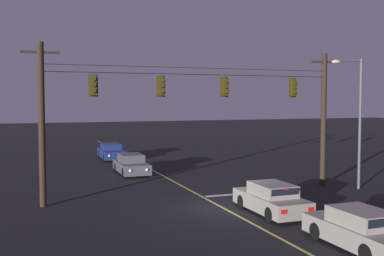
# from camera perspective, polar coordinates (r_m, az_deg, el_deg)

# --- Properties ---
(ground_plane) EXTENTS (180.00, 180.00, 0.00)m
(ground_plane) POSITION_cam_1_polar(r_m,az_deg,el_deg) (22.58, 3.68, -9.74)
(ground_plane) COLOR black
(lane_centre_stripe) EXTENTS (0.14, 60.00, 0.01)m
(lane_centre_stripe) POSITION_cam_1_polar(r_m,az_deg,el_deg) (30.97, -3.23, -6.12)
(lane_centre_stripe) COLOR #D1C64C
(lane_centre_stripe) RESTS_ON ground
(stop_bar_paint) EXTENTS (3.40, 0.36, 0.01)m
(stop_bar_paint) POSITION_cam_1_polar(r_m,az_deg,el_deg) (25.59, 5.29, -8.16)
(stop_bar_paint) COLOR silver
(stop_bar_paint) RESTS_ON ground
(signal_span_assembly) EXTENTS (17.94, 0.32, 7.93)m
(signal_span_assembly) POSITION_cam_1_polar(r_m,az_deg,el_deg) (24.89, 0.80, 1.08)
(signal_span_assembly) COLOR #2D2116
(signal_span_assembly) RESTS_ON ground
(traffic_light_leftmost) EXTENTS (0.48, 0.41, 1.22)m
(traffic_light_leftmost) POSITION_cam_1_polar(r_m,az_deg,el_deg) (23.44, -12.08, 5.16)
(traffic_light_leftmost) COLOR black
(traffic_light_left_inner) EXTENTS (0.48, 0.41, 1.22)m
(traffic_light_left_inner) POSITION_cam_1_polar(r_m,az_deg,el_deg) (24.20, -3.77, 5.17)
(traffic_light_left_inner) COLOR black
(traffic_light_centre) EXTENTS (0.48, 0.41, 1.22)m
(traffic_light_centre) POSITION_cam_1_polar(r_m,az_deg,el_deg) (25.47, 4.14, 5.08)
(traffic_light_centre) COLOR black
(traffic_light_right_inner) EXTENTS (0.48, 0.41, 1.22)m
(traffic_light_right_inner) POSITION_cam_1_polar(r_m,az_deg,el_deg) (27.57, 12.49, 4.89)
(traffic_light_right_inner) COLOR black
(car_waiting_near_lane) EXTENTS (1.80, 4.33, 1.39)m
(car_waiting_near_lane) POSITION_cam_1_polar(r_m,az_deg,el_deg) (21.51, 9.79, -8.68)
(car_waiting_near_lane) COLOR gray
(car_waiting_near_lane) RESTS_ON ground
(car_oncoming_lead) EXTENTS (1.80, 4.42, 1.39)m
(car_oncoming_lead) POSITION_cam_1_polar(r_m,az_deg,el_deg) (32.58, -7.53, -4.52)
(car_oncoming_lead) COLOR #4C4C51
(car_oncoming_lead) RESTS_ON ground
(car_oncoming_trailing) EXTENTS (1.80, 4.42, 1.39)m
(car_oncoming_trailing) POSITION_cam_1_polar(r_m,az_deg,el_deg) (40.86, -9.96, -2.93)
(car_oncoming_trailing) COLOR navy
(car_oncoming_trailing) RESTS_ON ground
(car_waiting_second_near) EXTENTS (1.80, 4.33, 1.39)m
(car_waiting_second_near) POSITION_cam_1_polar(r_m,az_deg,el_deg) (17.38, 20.05, -11.77)
(car_waiting_second_near) COLOR gray
(car_waiting_second_near) RESTS_ON ground
(street_lamp_corner) EXTENTS (2.11, 0.30, 7.52)m
(street_lamp_corner) POSITION_cam_1_polar(r_m,az_deg,el_deg) (28.08, 19.59, 2.04)
(street_lamp_corner) COLOR #4C4F54
(street_lamp_corner) RESTS_ON ground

